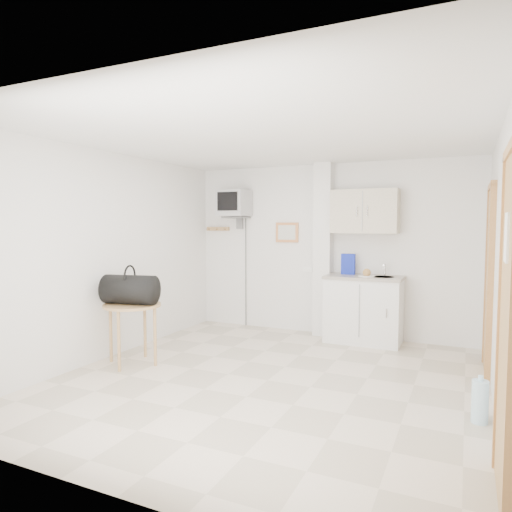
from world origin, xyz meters
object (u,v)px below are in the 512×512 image
at_px(crt_television, 234,204).
at_px(duffel_bag, 130,289).
at_px(water_bottle, 480,401).
at_px(round_table, 132,312).

height_order(crt_television, duffel_bag, crt_television).
height_order(duffel_bag, water_bottle, duffel_bag).
distance_m(round_table, water_bottle, 3.66).
xyz_separation_m(round_table, duffel_bag, (-0.01, -0.02, 0.26)).
distance_m(duffel_bag, water_bottle, 3.71).
bearing_deg(crt_television, duffel_bag, -95.49).
bearing_deg(duffel_bag, crt_television, 73.28).
bearing_deg(water_bottle, crt_television, 147.10).
distance_m(crt_television, water_bottle, 4.45).
distance_m(crt_television, round_table, 2.54).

